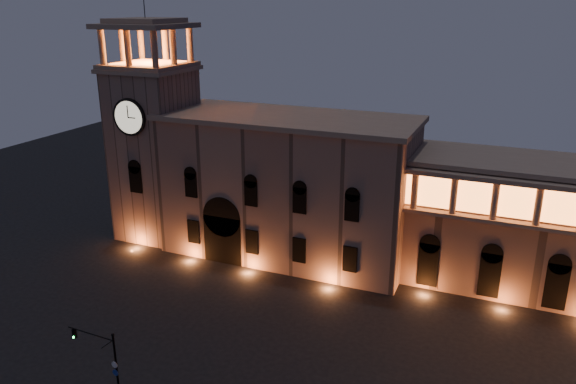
% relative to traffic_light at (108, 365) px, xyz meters
% --- Properties ---
extents(ground, '(160.00, 160.00, 0.00)m').
position_rel_traffic_light_xyz_m(ground, '(3.80, 9.58, -3.45)').
color(ground, black).
rests_on(ground, ground).
extents(government_building, '(30.80, 12.80, 17.60)m').
position_rel_traffic_light_xyz_m(government_building, '(1.73, 31.51, 5.32)').
color(government_building, '#8D6D5C').
rests_on(government_building, ground).
extents(clock_tower, '(9.80, 9.80, 32.40)m').
position_rel_traffic_light_xyz_m(clock_tower, '(-16.70, 30.56, 9.05)').
color(clock_tower, '#8D6D5C').
rests_on(clock_tower, ground).
extents(traffic_light, '(4.79, 0.53, 6.57)m').
position_rel_traffic_light_xyz_m(traffic_light, '(0.00, 0.00, 0.00)').
color(traffic_light, black).
rests_on(traffic_light, ground).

